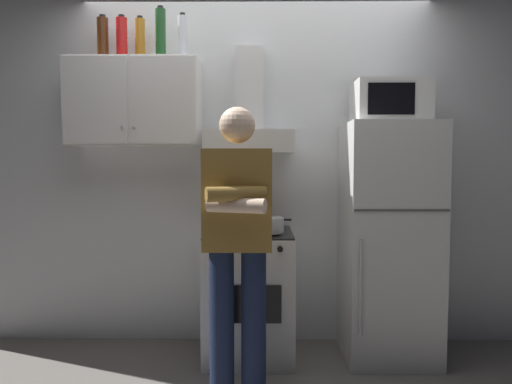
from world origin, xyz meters
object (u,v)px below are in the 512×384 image
at_px(upper_cabinet, 135,103).
at_px(bottle_soda_red, 122,38).
at_px(bottle_wine_green, 161,33).
at_px(person_standing, 237,241).
at_px(cooking_pot, 268,225).
at_px(bottle_vodka_clear, 183,37).
at_px(range_hood, 249,125).
at_px(stove_oven, 249,294).
at_px(refrigerator, 388,241).
at_px(bottle_rum_dark, 103,38).
at_px(microwave, 390,102).
at_px(bottle_liquor_amber, 140,39).

relative_size(upper_cabinet, bottle_soda_red, 3.02).
bearing_deg(bottle_soda_red, bottle_wine_green, -2.64).
xyz_separation_m(person_standing, bottle_wine_green, (-0.56, 0.70, 1.32)).
height_order(cooking_pot, bottle_vodka_clear, bottle_vodka_clear).
distance_m(range_hood, cooking_pot, 0.73).
relative_size(stove_oven, range_hood, 1.17).
distance_m(stove_oven, bottle_vodka_clear, 1.83).
bearing_deg(refrigerator, bottle_wine_green, 176.45).
xyz_separation_m(cooking_pot, bottle_soda_red, (-1.01, 0.23, 1.27)).
height_order(upper_cabinet, cooking_pot, upper_cabinet).
relative_size(bottle_soda_red, bottle_vodka_clear, 0.97).
height_order(person_standing, cooking_pot, person_standing).
xyz_separation_m(stove_oven, bottle_rum_dark, (-1.01, 0.12, 1.76)).
xyz_separation_m(bottle_soda_red, bottle_rum_dark, (-0.13, 0.01, 0.00)).
bearing_deg(cooking_pot, bottle_soda_red, 167.22).
xyz_separation_m(bottle_soda_red, bottle_vodka_clear, (0.42, -0.01, 0.00)).
bearing_deg(microwave, bottle_rum_dark, 177.11).
relative_size(upper_cabinet, stove_oven, 1.03).
bearing_deg(stove_oven, range_hood, 90.00).
relative_size(stove_oven, bottle_rum_dark, 2.90).
bearing_deg(stove_oven, upper_cabinet, 171.10).
distance_m(microwave, bottle_vodka_clear, 1.48).
height_order(bottle_rum_dark, bottle_liquor_amber, bottle_liquor_amber).
xyz_separation_m(refrigerator, bottle_wine_green, (-1.56, 0.10, 1.42)).
bearing_deg(refrigerator, upper_cabinet, 175.93).
distance_m(cooking_pot, bottle_vodka_clear, 1.42).
bearing_deg(microwave, bottle_vodka_clear, 176.66).
relative_size(stove_oven, cooking_pot, 2.88).
height_order(bottle_rum_dark, bottle_wine_green, bottle_wine_green).
xyz_separation_m(person_standing, bottle_soda_red, (-0.83, 0.72, 1.29)).
distance_m(refrigerator, bottle_rum_dark, 2.41).
height_order(microwave, bottle_wine_green, bottle_wine_green).
height_order(range_hood, bottle_vodka_clear, bottle_vodka_clear).
bearing_deg(stove_oven, bottle_rum_dark, 173.36).
bearing_deg(person_standing, microwave, 32.00).
relative_size(person_standing, bottle_wine_green, 4.64).
relative_size(microwave, bottle_rum_dark, 1.60).
bearing_deg(refrigerator, stove_oven, -179.96).
bearing_deg(person_standing, bottle_vodka_clear, 119.97).
xyz_separation_m(upper_cabinet, refrigerator, (1.75, -0.12, -0.95)).
xyz_separation_m(refrigerator, cooking_pot, (-0.82, -0.12, 0.12)).
relative_size(bottle_soda_red, bottle_wine_green, 0.84).
xyz_separation_m(bottle_vodka_clear, bottle_liquor_amber, (-0.31, 0.06, -0.00)).
height_order(refrigerator, bottle_wine_green, bottle_wine_green).
bearing_deg(range_hood, cooking_pot, -62.12).
distance_m(upper_cabinet, person_standing, 1.35).
distance_m(microwave, bottle_rum_dark, 2.02).
height_order(upper_cabinet, person_standing, upper_cabinet).
relative_size(stove_oven, bottle_wine_green, 2.47).
distance_m(stove_oven, range_hood, 1.17).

